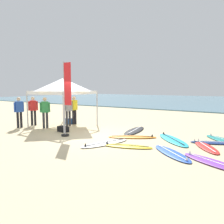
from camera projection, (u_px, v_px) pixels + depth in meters
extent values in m
plane|color=beige|center=(96.00, 136.00, 10.26)|extent=(80.00, 80.00, 0.00)
cube|color=#568499|center=(209.00, 101.00, 36.10)|extent=(80.00, 36.00, 0.10)
cylinder|color=#B7B7BC|center=(27.00, 109.00, 12.33)|extent=(0.07, 0.07, 2.05)
cylinder|color=#B7B7BC|center=(64.00, 113.00, 10.86)|extent=(0.07, 0.07, 2.05)
cylinder|color=#B7B7BC|center=(63.00, 106.00, 14.65)|extent=(0.07, 0.07, 2.05)
cylinder|color=#B7B7BC|center=(97.00, 108.00, 13.18)|extent=(0.07, 0.07, 2.05)
cube|color=white|center=(44.00, 93.00, 11.49)|extent=(2.77, 0.03, 0.18)
cube|color=white|center=(79.00, 92.00, 13.81)|extent=(2.77, 0.03, 0.18)
cube|color=white|center=(46.00, 92.00, 13.38)|extent=(0.03, 2.77, 0.18)
cube|color=white|center=(82.00, 93.00, 11.91)|extent=(0.03, 2.77, 0.18)
pyramid|color=white|center=(63.00, 85.00, 12.60)|extent=(2.89, 2.89, 0.70)
ellipsoid|color=#23B2CC|center=(173.00, 140.00, 9.46)|extent=(2.12, 2.28, 0.07)
cube|color=black|center=(173.00, 139.00, 9.45)|extent=(1.41, 1.59, 0.01)
cone|color=black|center=(164.00, 133.00, 10.43)|extent=(0.09, 0.09, 0.12)
ellipsoid|color=yellow|center=(127.00, 146.00, 8.43)|extent=(2.00, 1.04, 0.07)
cube|color=black|center=(127.00, 145.00, 8.43)|extent=(1.59, 0.50, 0.01)
cone|color=black|center=(107.00, 142.00, 8.64)|extent=(0.09, 0.09, 0.12)
ellipsoid|color=orange|center=(132.00, 137.00, 9.99)|extent=(2.16, 1.55, 0.07)
cube|color=black|center=(132.00, 136.00, 9.99)|extent=(1.62, 0.92, 0.01)
cone|color=black|center=(152.00, 135.00, 9.93)|extent=(0.09, 0.09, 0.12)
ellipsoid|color=red|center=(206.00, 147.00, 8.32)|extent=(1.43, 1.90, 0.07)
cube|color=white|center=(206.00, 146.00, 8.31)|extent=(0.88, 1.41, 0.01)
cone|color=white|center=(199.00, 140.00, 9.08)|extent=(0.09, 0.09, 0.12)
ellipsoid|color=blue|center=(172.00, 153.00, 7.54)|extent=(1.94, 1.84, 0.07)
cube|color=white|center=(172.00, 152.00, 7.53)|extent=(1.36, 1.24, 0.01)
cone|color=white|center=(187.00, 158.00, 6.70)|extent=(0.09, 0.09, 0.12)
cone|color=white|center=(211.00, 134.00, 10.14)|extent=(0.09, 0.09, 0.12)
ellipsoid|color=navy|center=(214.00, 143.00, 8.96)|extent=(1.91, 1.18, 0.07)
cube|color=white|center=(214.00, 142.00, 8.95)|extent=(1.48, 0.65, 0.01)
cone|color=white|center=(195.00, 140.00, 9.08)|extent=(0.09, 0.09, 0.12)
ellipsoid|color=white|center=(105.00, 143.00, 8.88)|extent=(1.31, 2.31, 0.07)
cube|color=black|center=(105.00, 142.00, 8.87)|extent=(0.67, 1.81, 0.01)
cone|color=black|center=(85.00, 144.00, 8.30)|extent=(0.09, 0.09, 0.12)
ellipsoid|color=purple|center=(213.00, 163.00, 6.59)|extent=(2.16, 1.52, 0.07)
cube|color=white|center=(213.00, 161.00, 6.59)|extent=(1.63, 0.90, 0.01)
cone|color=white|center=(190.00, 152.00, 7.34)|extent=(0.09, 0.09, 0.12)
ellipsoid|color=black|center=(135.00, 131.00, 11.43)|extent=(1.03, 2.55, 0.07)
cube|color=white|center=(135.00, 130.00, 11.43)|extent=(0.35, 2.09, 0.01)
cone|color=white|center=(128.00, 132.00, 10.50)|extent=(0.09, 0.09, 0.12)
cylinder|color=black|center=(32.00, 118.00, 13.16)|extent=(0.13, 0.13, 0.88)
cylinder|color=black|center=(35.00, 118.00, 13.22)|extent=(0.13, 0.13, 0.88)
cube|color=red|center=(33.00, 105.00, 13.11)|extent=(0.39, 0.42, 0.60)
sphere|color=beige|center=(33.00, 98.00, 13.06)|extent=(0.21, 0.21, 0.21)
cylinder|color=red|center=(29.00, 106.00, 13.03)|extent=(0.09, 0.09, 0.54)
cylinder|color=red|center=(37.00, 106.00, 13.19)|extent=(0.09, 0.09, 0.54)
cylinder|color=black|center=(75.00, 117.00, 13.62)|extent=(0.13, 0.13, 0.88)
cylinder|color=black|center=(73.00, 117.00, 13.47)|extent=(0.13, 0.13, 0.88)
cube|color=yellow|center=(74.00, 105.00, 13.46)|extent=(0.24, 0.37, 0.60)
sphere|color=beige|center=(74.00, 98.00, 13.41)|extent=(0.21, 0.21, 0.21)
cylinder|color=yellow|center=(77.00, 105.00, 13.65)|extent=(0.09, 0.09, 0.54)
cylinder|color=yellow|center=(71.00, 106.00, 13.28)|extent=(0.09, 0.09, 0.54)
cylinder|color=#2D2D33|center=(44.00, 120.00, 12.22)|extent=(0.13, 0.13, 0.88)
cylinder|color=#2D2D33|center=(47.00, 120.00, 12.26)|extent=(0.13, 0.13, 0.88)
cube|color=#2D8C47|center=(45.00, 107.00, 12.16)|extent=(0.41, 0.41, 0.60)
sphere|color=beige|center=(45.00, 99.00, 12.11)|extent=(0.21, 0.21, 0.21)
cylinder|color=#2D8C47|center=(41.00, 107.00, 12.10)|extent=(0.09, 0.09, 0.54)
cylinder|color=#2D8C47|center=(49.00, 107.00, 12.22)|extent=(0.09, 0.09, 0.54)
cylinder|color=black|center=(18.00, 120.00, 12.34)|extent=(0.13, 0.13, 0.88)
cylinder|color=black|center=(21.00, 120.00, 12.46)|extent=(0.13, 0.13, 0.88)
cube|color=#2851B2|center=(19.00, 107.00, 12.32)|extent=(0.32, 0.41, 0.60)
sphere|color=beige|center=(19.00, 99.00, 12.27)|extent=(0.21, 0.21, 0.21)
cylinder|color=#2851B2|center=(15.00, 107.00, 12.17)|extent=(0.09, 0.09, 0.54)
cylinder|color=#2851B2|center=(23.00, 107.00, 12.47)|extent=(0.09, 0.09, 0.54)
cylinder|color=#2D2D33|center=(70.00, 118.00, 12.97)|extent=(0.13, 0.13, 0.88)
cylinder|color=#2D2D33|center=(67.00, 119.00, 12.87)|extent=(0.13, 0.13, 0.88)
cube|color=gray|center=(68.00, 106.00, 12.84)|extent=(0.34, 0.42, 0.60)
sphere|color=#9E7051|center=(68.00, 99.00, 12.79)|extent=(0.21, 0.21, 0.21)
cylinder|color=gray|center=(72.00, 106.00, 12.97)|extent=(0.09, 0.09, 0.54)
cylinder|color=gray|center=(64.00, 106.00, 12.71)|extent=(0.09, 0.09, 0.54)
cylinder|color=#99999E|center=(64.00, 99.00, 10.14)|extent=(0.04, 0.04, 3.40)
cube|color=red|center=(68.00, 84.00, 9.94)|extent=(0.40, 0.02, 1.90)
cylinder|color=black|center=(65.00, 135.00, 10.32)|extent=(0.36, 0.36, 0.08)
cube|color=black|center=(63.00, 129.00, 11.29)|extent=(0.65, 0.42, 0.28)
cube|color=#2D60B7|center=(69.00, 121.00, 13.73)|extent=(0.48, 0.34, 0.34)
cube|color=white|center=(68.00, 118.00, 13.70)|extent=(0.50, 0.36, 0.05)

